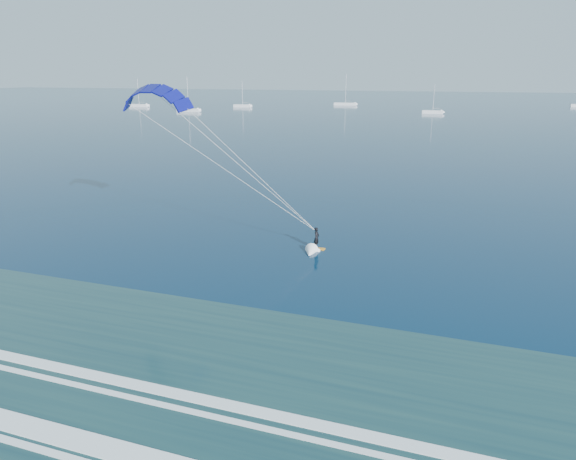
{
  "coord_description": "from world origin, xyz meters",
  "views": [
    {
      "loc": [
        11.19,
        -7.92,
        14.01
      ],
      "look_at": [
        -0.36,
        25.6,
        3.2
      ],
      "focal_mm": 32.0,
      "sensor_mm": 36.0,
      "label": 1
    }
  ],
  "objects_px": {
    "sailboat_0": "(189,110)",
    "sailboat_7": "(139,105)",
    "kitesurfer_rig": "(234,161)",
    "sailboat_2": "(345,104)",
    "sailboat_3": "(433,112)",
    "sailboat_1": "(243,106)"
  },
  "relations": [
    {
      "from": "sailboat_3",
      "to": "kitesurfer_rig",
      "type": "bearing_deg",
      "value": -91.67
    },
    {
      "from": "sailboat_0",
      "to": "sailboat_7",
      "type": "relative_size",
      "value": 1.07
    },
    {
      "from": "kitesurfer_rig",
      "to": "sailboat_2",
      "type": "distance_m",
      "value": 207.52
    },
    {
      "from": "sailboat_0",
      "to": "sailboat_7",
      "type": "bearing_deg",
      "value": 151.64
    },
    {
      "from": "sailboat_0",
      "to": "sailboat_2",
      "type": "bearing_deg",
      "value": 51.75
    },
    {
      "from": "kitesurfer_rig",
      "to": "sailboat_3",
      "type": "xyz_separation_m",
      "value": [
        4.74,
        162.83,
        -6.72
      ]
    },
    {
      "from": "sailboat_0",
      "to": "sailboat_1",
      "type": "relative_size",
      "value": 1.18
    },
    {
      "from": "sailboat_0",
      "to": "sailboat_3",
      "type": "height_order",
      "value": "sailboat_0"
    },
    {
      "from": "sailboat_3",
      "to": "sailboat_7",
      "type": "xyz_separation_m",
      "value": [
        -125.96,
        -0.53,
        0.01
      ]
    },
    {
      "from": "kitesurfer_rig",
      "to": "sailboat_7",
      "type": "xyz_separation_m",
      "value": [
        -121.22,
        162.29,
        -6.71
      ]
    },
    {
      "from": "sailboat_0",
      "to": "sailboat_3",
      "type": "relative_size",
      "value": 1.25
    },
    {
      "from": "kitesurfer_rig",
      "to": "sailboat_3",
      "type": "height_order",
      "value": "kitesurfer_rig"
    },
    {
      "from": "sailboat_1",
      "to": "sailboat_7",
      "type": "height_order",
      "value": "sailboat_7"
    },
    {
      "from": "sailboat_3",
      "to": "sailboat_7",
      "type": "bearing_deg",
      "value": -179.76
    },
    {
      "from": "kitesurfer_rig",
      "to": "sailboat_1",
      "type": "relative_size",
      "value": 1.54
    },
    {
      "from": "sailboat_1",
      "to": "sailboat_0",
      "type": "bearing_deg",
      "value": -105.35
    },
    {
      "from": "kitesurfer_rig",
      "to": "sailboat_0",
      "type": "xyz_separation_m",
      "value": [
        -85.54,
        143.03,
        -6.7
      ]
    },
    {
      "from": "sailboat_0",
      "to": "kitesurfer_rig",
      "type": "bearing_deg",
      "value": -59.12
    },
    {
      "from": "sailboat_7",
      "to": "sailboat_1",
      "type": "bearing_deg",
      "value": 15.85
    },
    {
      "from": "sailboat_1",
      "to": "kitesurfer_rig",
      "type": "bearing_deg",
      "value": -66.3
    },
    {
      "from": "kitesurfer_rig",
      "to": "sailboat_0",
      "type": "height_order",
      "value": "kitesurfer_rig"
    },
    {
      "from": "sailboat_0",
      "to": "sailboat_2",
      "type": "relative_size",
      "value": 0.93
    }
  ]
}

